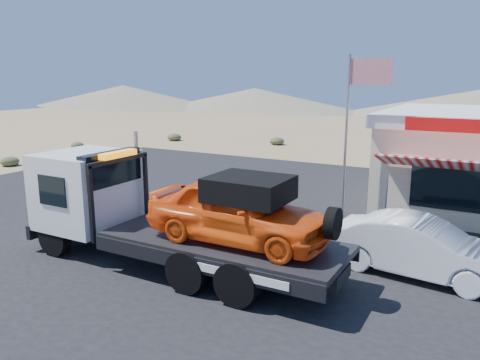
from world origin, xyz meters
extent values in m
plane|color=olive|center=(0.00, 0.00, 0.00)|extent=(120.00, 120.00, 0.00)
cube|color=black|center=(2.00, 3.00, 0.01)|extent=(32.00, 24.00, 0.02)
cylinder|color=black|center=(-1.67, -3.37, 0.56)|extent=(1.08, 0.33, 1.08)
cylinder|color=black|center=(-1.67, -1.20, 0.56)|extent=(1.08, 0.33, 1.08)
cylinder|color=black|center=(3.21, -3.37, 0.56)|extent=(1.08, 0.60, 1.08)
cylinder|color=black|center=(3.21, -1.20, 0.56)|extent=(1.08, 0.60, 1.08)
cylinder|color=black|center=(4.62, -3.37, 0.56)|extent=(1.08, 0.60, 1.08)
cylinder|color=black|center=(4.62, -1.20, 0.56)|extent=(1.08, 0.60, 1.08)
cube|color=black|center=(2.35, -2.28, 0.73)|extent=(8.90, 1.08, 0.33)
cube|color=white|center=(-1.34, -2.28, 1.86)|extent=(2.39, 2.55, 2.28)
cube|color=black|center=(-0.31, -2.28, 2.62)|extent=(0.38, 2.17, 0.98)
cube|color=black|center=(0.01, -2.28, 1.81)|extent=(0.11, 2.39, 2.17)
cube|color=orange|center=(0.01, -2.28, 3.06)|extent=(0.27, 1.30, 0.16)
cube|color=black|center=(3.54, -2.28, 1.02)|extent=(6.51, 2.50, 0.16)
imported|color=#F54F0F|center=(3.97, -2.28, 1.92)|extent=(4.78, 1.92, 1.63)
cube|color=black|center=(4.30, -2.28, 2.54)|extent=(1.95, 1.63, 0.60)
imported|color=silver|center=(8.06, 0.40, 0.80)|extent=(4.88, 2.16, 1.56)
cube|color=red|center=(8.00, 4.74, 3.67)|extent=(2.60, 0.12, 0.45)
cylinder|color=#99999E|center=(6.50, 3.30, 1.12)|extent=(0.08, 0.08, 2.20)
cylinder|color=#99999E|center=(4.70, 4.50, 3.02)|extent=(0.10, 0.10, 6.00)
cube|color=#B20C14|center=(5.45, 4.50, 5.42)|extent=(1.50, 0.02, 0.90)
ellipsoid|color=#394022|center=(-16.04, 5.27, 0.29)|extent=(1.09, 1.09, 0.59)
ellipsoid|color=#394022|center=(-17.94, 12.21, 0.26)|extent=(0.95, 0.95, 0.51)
ellipsoid|color=#394022|center=(-14.29, 19.32, 0.31)|extent=(1.17, 1.17, 0.63)
ellipsoid|color=#394022|center=(-5.71, 21.30, 0.31)|extent=(1.16, 1.16, 0.62)
ellipsoid|color=#394022|center=(3.09, 26.20, 0.26)|extent=(0.96, 0.96, 0.51)
cone|color=#726B59|center=(-25.00, 55.00, 1.75)|extent=(36.00, 36.00, 3.50)
cone|color=#726B59|center=(-50.00, 52.00, 1.90)|extent=(40.00, 40.00, 3.80)
camera|label=1|loc=(9.56, -12.23, 5.24)|focal=35.00mm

